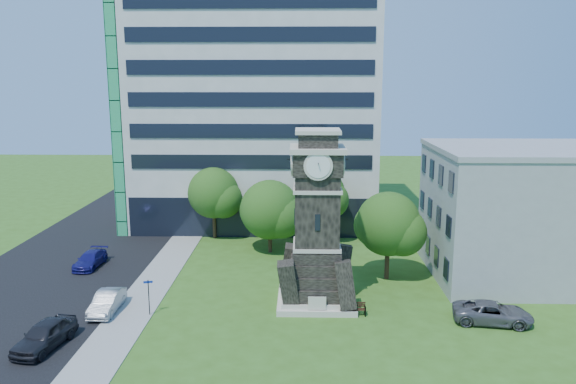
{
  "coord_description": "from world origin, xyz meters",
  "views": [
    {
      "loc": [
        1.94,
        -35.53,
        15.49
      ],
      "look_at": [
        0.89,
        6.5,
        7.03
      ],
      "focal_mm": 35.0,
      "sensor_mm": 36.0,
      "label": 1
    }
  ],
  "objects_px": {
    "car_street_mid": "(107,302)",
    "street_sign": "(149,293)",
    "car_street_south": "(45,335)",
    "car_east_lot": "(493,313)",
    "clock_tower": "(317,230)",
    "car_street_north": "(90,260)",
    "park_bench": "(353,308)"
  },
  "relations": [
    {
      "from": "car_street_south",
      "to": "car_street_mid",
      "type": "xyz_separation_m",
      "value": [
        1.88,
        5.23,
        -0.1
      ]
    },
    {
      "from": "clock_tower",
      "to": "street_sign",
      "type": "bearing_deg",
      "value": -166.83
    },
    {
      "from": "car_street_south",
      "to": "car_street_mid",
      "type": "relative_size",
      "value": 1.11
    },
    {
      "from": "park_bench",
      "to": "car_street_mid",
      "type": "bearing_deg",
      "value": 177.23
    },
    {
      "from": "car_street_north",
      "to": "park_bench",
      "type": "height_order",
      "value": "car_street_north"
    },
    {
      "from": "car_street_south",
      "to": "car_east_lot",
      "type": "relative_size",
      "value": 0.93
    },
    {
      "from": "car_street_south",
      "to": "car_street_mid",
      "type": "height_order",
      "value": "car_street_south"
    },
    {
      "from": "clock_tower",
      "to": "car_street_mid",
      "type": "bearing_deg",
      "value": -171.56
    },
    {
      "from": "car_street_mid",
      "to": "park_bench",
      "type": "bearing_deg",
      "value": -0.58
    },
    {
      "from": "car_street_mid",
      "to": "car_street_north",
      "type": "xyz_separation_m",
      "value": [
        -4.59,
        9.19,
        -0.07
      ]
    },
    {
      "from": "car_street_north",
      "to": "car_east_lot",
      "type": "relative_size",
      "value": 0.86
    },
    {
      "from": "car_street_north",
      "to": "street_sign",
      "type": "xyz_separation_m",
      "value": [
        7.61,
        -9.7,
        0.94
      ]
    },
    {
      "from": "park_bench",
      "to": "street_sign",
      "type": "height_order",
      "value": "street_sign"
    },
    {
      "from": "car_street_mid",
      "to": "clock_tower",
      "type": "bearing_deg",
      "value": 8.32
    },
    {
      "from": "clock_tower",
      "to": "car_street_north",
      "type": "xyz_separation_m",
      "value": [
        -18.8,
        7.08,
        -4.66
      ]
    },
    {
      "from": "clock_tower",
      "to": "car_east_lot",
      "type": "height_order",
      "value": "clock_tower"
    },
    {
      "from": "car_east_lot",
      "to": "street_sign",
      "type": "bearing_deg",
      "value": 97.38
    },
    {
      "from": "car_street_south",
      "to": "car_street_north",
      "type": "xyz_separation_m",
      "value": [
        -2.72,
        14.43,
        -0.17
      ]
    },
    {
      "from": "clock_tower",
      "to": "car_street_south",
      "type": "xyz_separation_m",
      "value": [
        -16.09,
        -7.34,
        -4.49
      ]
    },
    {
      "from": "clock_tower",
      "to": "car_east_lot",
      "type": "distance_m",
      "value": 12.64
    },
    {
      "from": "car_street_mid",
      "to": "street_sign",
      "type": "xyz_separation_m",
      "value": [
        3.02,
        -0.51,
        0.87
      ]
    },
    {
      "from": "car_street_south",
      "to": "car_east_lot",
      "type": "bearing_deg",
      "value": 19.08
    },
    {
      "from": "clock_tower",
      "to": "park_bench",
      "type": "distance_m",
      "value": 5.82
    },
    {
      "from": "clock_tower",
      "to": "car_street_south",
      "type": "relative_size",
      "value": 2.63
    },
    {
      "from": "car_street_mid",
      "to": "street_sign",
      "type": "distance_m",
      "value": 3.18
    },
    {
      "from": "street_sign",
      "to": "park_bench",
      "type": "bearing_deg",
      "value": -10.97
    },
    {
      "from": "park_bench",
      "to": "car_street_north",
      "type": "bearing_deg",
      "value": 153.94
    },
    {
      "from": "car_street_mid",
      "to": "car_street_north",
      "type": "height_order",
      "value": "car_street_mid"
    },
    {
      "from": "street_sign",
      "to": "car_street_mid",
      "type": "bearing_deg",
      "value": 157.87
    },
    {
      "from": "clock_tower",
      "to": "car_street_mid",
      "type": "distance_m",
      "value": 15.08
    },
    {
      "from": "car_east_lot",
      "to": "car_street_north",
      "type": "bearing_deg",
      "value": 80.05
    },
    {
      "from": "clock_tower",
      "to": "car_street_mid",
      "type": "height_order",
      "value": "clock_tower"
    }
  ]
}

